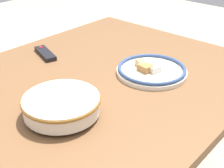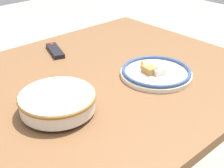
{
  "view_description": "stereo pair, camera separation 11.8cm",
  "coord_description": "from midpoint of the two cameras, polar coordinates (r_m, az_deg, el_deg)",
  "views": [
    {
      "loc": [
        -0.82,
        -0.8,
        1.32
      ],
      "look_at": [
        -0.04,
        -0.12,
        0.75
      ],
      "focal_mm": 50.0,
      "sensor_mm": 36.0,
      "label": 1
    },
    {
      "loc": [
        -0.73,
        -0.89,
        1.32
      ],
      "look_at": [
        -0.04,
        -0.12,
        0.75
      ],
      "focal_mm": 50.0,
      "sensor_mm": 36.0,
      "label": 2
    }
  ],
  "objects": [
    {
      "name": "noodle_bowl",
      "position": [
        1.07,
        -12.37,
        -3.81
      ],
      "size": [
        0.27,
        0.27,
        0.07
      ],
      "color": "silver",
      "rests_on": "dining_table"
    },
    {
      "name": "dining_table",
      "position": [
        1.33,
        -5.21,
        -1.73
      ],
      "size": [
        1.35,
        1.09,
        0.72
      ],
      "color": "brown",
      "rests_on": "ground_plane"
    },
    {
      "name": "tv_remote",
      "position": [
        1.55,
        -14.27,
        5.4
      ],
      "size": [
        0.1,
        0.18,
        0.02
      ],
      "rotation": [
        0.0,
        0.0,
        5.97
      ],
      "color": "black",
      "rests_on": "dining_table"
    },
    {
      "name": "food_plate",
      "position": [
        1.33,
        4.71,
        2.47
      ],
      "size": [
        0.3,
        0.3,
        0.05
      ],
      "color": "silver",
      "rests_on": "dining_table"
    }
  ]
}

